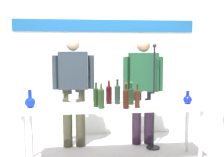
# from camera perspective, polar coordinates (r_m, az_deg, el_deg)

# --- Properties ---
(back_wall) EXTENTS (4.34, 0.11, 3.00)m
(back_wall) POSITION_cam_1_polar(r_m,az_deg,el_deg) (4.69, -1.45, 6.53)
(back_wall) COLOR white
(back_wall) RESTS_ON ground
(display_table) EXTENTS (2.32, 0.56, 0.74)m
(display_table) POSITION_cam_1_polar(r_m,az_deg,el_deg) (3.57, 0.27, -6.64)
(display_table) COLOR white
(display_table) RESTS_ON ground
(decanter_blue_left) EXTENTS (0.13, 0.13, 0.23)m
(decanter_blue_left) POSITION_cam_1_polar(r_m,az_deg,el_deg) (3.55, -16.78, -4.68)
(decanter_blue_left) COLOR #0B28B2
(decanter_blue_left) RESTS_ON display_table
(decanter_blue_right) EXTENTS (0.12, 0.12, 0.18)m
(decanter_blue_right) POSITION_cam_1_polar(r_m,az_deg,el_deg) (3.76, 15.54, -4.20)
(decanter_blue_right) COLOR #0D1ABD
(decanter_blue_right) RESTS_ON display_table
(presenter_left) EXTENTS (0.62, 0.22, 1.64)m
(presenter_left) POSITION_cam_1_polar(r_m,az_deg,el_deg) (4.09, -8.07, -1.31)
(presenter_left) COLOR #3D3B2A
(presenter_left) RESTS_ON ground
(presenter_right) EXTENTS (0.62, 0.22, 1.63)m
(presenter_right) POSITION_cam_1_polar(r_m,az_deg,el_deg) (4.19, 6.52, -1.21)
(presenter_right) COLOR black
(presenter_right) RESTS_ON ground
(wine_bottle_0) EXTENTS (0.07, 0.07, 0.30)m
(wine_bottle_0) POSITION_cam_1_polar(r_m,az_deg,el_deg) (3.59, 4.03, -3.53)
(wine_bottle_0) COLOR black
(wine_bottle_0) RESTS_ON display_table
(wine_bottle_1) EXTENTS (0.08, 0.08, 0.31)m
(wine_bottle_1) POSITION_cam_1_polar(r_m,az_deg,el_deg) (3.62, -0.66, -3.24)
(wine_bottle_1) COLOR black
(wine_bottle_1) RESTS_ON display_table
(wine_bottle_2) EXTENTS (0.08, 0.08, 0.32)m
(wine_bottle_2) POSITION_cam_1_polar(r_m,az_deg,el_deg) (3.35, -2.28, -4.00)
(wine_bottle_2) COLOR #1A3216
(wine_bottle_2) RESTS_ON display_table
(wine_bottle_3) EXTENTS (0.07, 0.07, 0.31)m
(wine_bottle_3) POSITION_cam_1_polar(r_m,az_deg,el_deg) (3.45, -3.35, -3.77)
(wine_bottle_3) COLOR black
(wine_bottle_3) RESTS_ON display_table
(wine_bottle_4) EXTENTS (0.07, 0.07, 0.33)m
(wine_bottle_4) POSITION_cam_1_polar(r_m,az_deg,el_deg) (3.61, 1.13, -3.16)
(wine_bottle_4) COLOR #1A2D23
(wine_bottle_4) RESTS_ON display_table
(wine_bottle_5) EXTENTS (0.06, 0.06, 0.30)m
(wine_bottle_5) POSITION_cam_1_polar(r_m,az_deg,el_deg) (3.39, 5.32, -4.04)
(wine_bottle_5) COLOR #35170B
(wine_bottle_5) RESTS_ON display_table
(wine_bottle_6) EXTENTS (0.07, 0.07, 0.32)m
(wine_bottle_6) POSITION_cam_1_polar(r_m,az_deg,el_deg) (3.34, 2.94, -4.05)
(wine_bottle_6) COLOR black
(wine_bottle_6) RESTS_ON display_table
(wine_glass_left_0) EXTENTS (0.07, 0.07, 0.14)m
(wine_glass_left_0) POSITION_cam_1_polar(r_m,az_deg,el_deg) (3.71, -7.56, -3.63)
(wine_glass_left_0) COLOR white
(wine_glass_left_0) RESTS_ON display_table
(wine_glass_left_1) EXTENTS (0.06, 0.06, 0.16)m
(wine_glass_left_1) POSITION_cam_1_polar(r_m,az_deg,el_deg) (3.48, -8.59, -4.04)
(wine_glass_left_1) COLOR white
(wine_glass_left_1) RESTS_ON display_table
(wine_glass_left_2) EXTENTS (0.07, 0.07, 0.14)m
(wine_glass_left_2) POSITION_cam_1_polar(r_m,az_deg,el_deg) (3.67, -10.68, -3.76)
(wine_glass_left_2) COLOR white
(wine_glass_left_2) RESTS_ON display_table
(wine_glass_left_3) EXTENTS (0.06, 0.06, 0.14)m
(wine_glass_left_3) POSITION_cam_1_polar(r_m,az_deg,el_deg) (3.43, -13.61, -4.61)
(wine_glass_left_3) COLOR white
(wine_glass_left_3) RESTS_ON display_table
(wine_glass_left_4) EXTENTS (0.07, 0.07, 0.15)m
(wine_glass_left_4) POSITION_cam_1_polar(r_m,az_deg,el_deg) (3.45, -11.85, -4.41)
(wine_glass_left_4) COLOR white
(wine_glass_left_4) RESTS_ON display_table
(wine_glass_left_5) EXTENTS (0.07, 0.07, 0.14)m
(wine_glass_left_5) POSITION_cam_1_polar(r_m,az_deg,el_deg) (3.32, -11.69, -4.87)
(wine_glass_left_5) COLOR white
(wine_glass_left_5) RESTS_ON display_table
(wine_glass_right_0) EXTENTS (0.06, 0.06, 0.15)m
(wine_glass_right_0) POSITION_cam_1_polar(r_m,az_deg,el_deg) (3.56, 8.61, -3.99)
(wine_glass_right_0) COLOR white
(wine_glass_right_0) RESTS_ON display_table
(wine_glass_right_1) EXTENTS (0.07, 0.07, 0.13)m
(wine_glass_right_1) POSITION_cam_1_polar(r_m,az_deg,el_deg) (3.70, 12.67, -3.83)
(wine_glass_right_1) COLOR white
(wine_glass_right_1) RESTS_ON display_table
(wine_glass_right_2) EXTENTS (0.07, 0.07, 0.15)m
(wine_glass_right_2) POSITION_cam_1_polar(r_m,az_deg,el_deg) (3.74, 6.86, -3.48)
(wine_glass_right_2) COLOR white
(wine_glass_right_2) RESTS_ON display_table
(wine_glass_right_3) EXTENTS (0.06, 0.06, 0.13)m
(wine_glass_right_3) POSITION_cam_1_polar(r_m,az_deg,el_deg) (3.46, 10.48, -4.55)
(wine_glass_right_3) COLOR white
(wine_glass_right_3) RESTS_ON display_table
(microphone_stand) EXTENTS (0.20, 0.20, 1.55)m
(microphone_stand) POSITION_cam_1_polar(r_m,az_deg,el_deg) (4.08, 8.68, -7.36)
(microphone_stand) COLOR black
(microphone_stand) RESTS_ON ground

